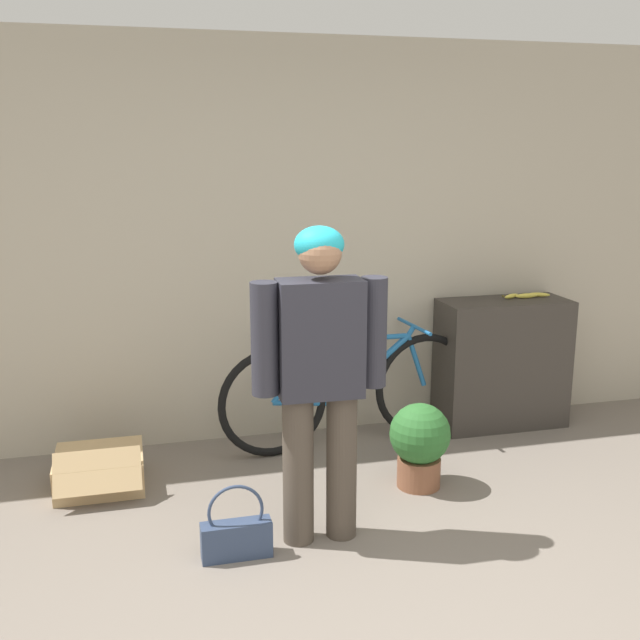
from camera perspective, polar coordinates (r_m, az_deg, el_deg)
wall_back at (r=4.90m, az=-3.42°, el=5.79°), size 8.00×0.07×2.60m
side_shelf at (r=5.37m, az=13.69°, el=-3.21°), size 0.89×0.39×0.89m
person at (r=3.58m, az=-0.00°, el=-3.47°), size 0.66×0.23×1.57m
bicycle at (r=4.88m, az=2.38°, el=-5.38°), size 1.76×0.46×0.78m
banana at (r=5.38m, az=15.35°, el=1.81°), size 0.36×0.09×0.03m
handbag at (r=3.74m, az=-6.39°, el=-15.99°), size 0.34×0.10×0.38m
cardboard_box at (r=4.59m, az=-16.43°, el=-10.88°), size 0.49×0.54×0.29m
potted_plant at (r=4.38m, az=7.60°, el=-9.15°), size 0.35×0.35×0.50m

